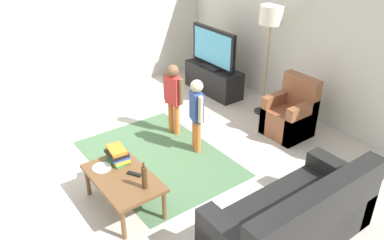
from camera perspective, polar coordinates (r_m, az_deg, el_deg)
ground at (r=5.08m, az=-5.50°, el=-8.39°), size 7.80×7.80×0.00m
wall_back at (r=6.37m, az=18.00°, el=11.76°), size 6.00×0.12×2.70m
wall_left at (r=7.05m, az=-19.31°, el=13.09°), size 0.12×6.00×2.70m
area_rug at (r=5.44m, az=-4.93°, el=-5.56°), size 2.20×1.60×0.01m
tv_stand at (r=7.29m, az=3.14°, el=5.91°), size 1.20×0.44×0.50m
tv at (r=7.06m, az=3.14°, el=10.40°), size 1.10×0.28×0.71m
couch at (r=4.15m, az=15.03°, el=-14.30°), size 0.80×1.80×0.86m
armchair at (r=6.05m, az=14.26°, el=0.59°), size 0.60×0.60×0.90m
floor_lamp at (r=6.20m, az=11.48°, el=14.00°), size 0.36×0.36×1.78m
child_near_tv at (r=5.72m, az=-2.75°, el=3.93°), size 0.36×0.18×1.11m
child_center at (r=5.28m, az=0.67°, el=1.56°), size 0.35×0.19×1.08m
coffee_table at (r=4.48m, az=-10.06°, el=-8.63°), size 1.00×0.60×0.42m
book_stack at (r=4.66m, az=-10.81°, el=-5.04°), size 0.31×0.25×0.17m
bottle at (r=4.17m, az=-6.99°, el=-8.32°), size 0.06×0.06×0.32m
tv_remote at (r=4.45m, az=-8.44°, el=-7.82°), size 0.17×0.13×0.02m
plate at (r=4.62m, az=-13.06°, el=-6.82°), size 0.22×0.22×0.02m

